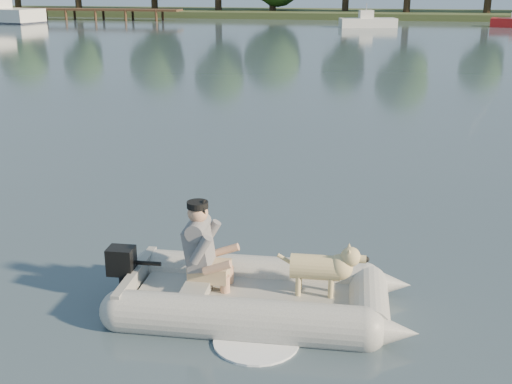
% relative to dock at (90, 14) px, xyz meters
% --- Properties ---
extents(water, '(160.00, 160.00, 0.00)m').
position_rel_dock_xyz_m(water, '(26.00, -52.00, -0.52)').
color(water, '#4E626A').
rests_on(water, ground).
extents(shore_bank, '(160.00, 12.00, 0.70)m').
position_rel_dock_xyz_m(shore_bank, '(26.00, 10.00, -0.27)').
color(shore_bank, '#47512D').
rests_on(shore_bank, water).
extents(dock, '(18.00, 2.00, 1.04)m').
position_rel_dock_xyz_m(dock, '(0.00, 0.00, 0.00)').
color(dock, '#4C331E').
rests_on(dock, water).
extents(dinghy, '(4.62, 3.06, 1.39)m').
position_rel_dock_xyz_m(dinghy, '(26.76, -52.36, 0.07)').
color(dinghy, gray).
rests_on(dinghy, water).
extents(man, '(0.76, 0.66, 1.08)m').
position_rel_dock_xyz_m(man, '(26.06, -52.34, 0.26)').
color(man, slate).
rests_on(man, dinghy).
extents(dog, '(0.95, 0.38, 0.62)m').
position_rel_dock_xyz_m(dog, '(27.41, -52.27, -0.00)').
color(dog, tan).
rests_on(dog, dinghy).
extents(outboard_motor, '(0.43, 0.31, 0.79)m').
position_rel_dock_xyz_m(outboard_motor, '(25.10, -52.44, -0.21)').
color(outboard_motor, black).
rests_on(outboard_motor, dinghy).
extents(motorboat, '(4.95, 2.88, 1.97)m').
position_rel_dock_xyz_m(motorboat, '(26.41, -4.89, 0.38)').
color(motorboat, white).
rests_on(motorboat, water).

